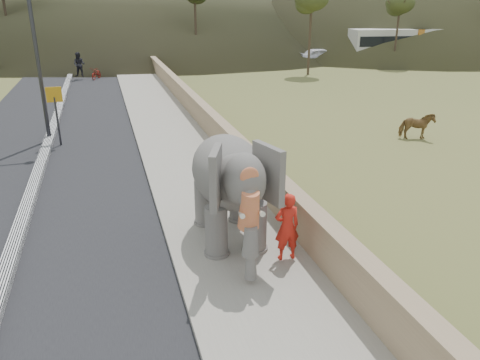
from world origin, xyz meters
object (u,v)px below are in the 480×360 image
motorcyclist (87,69)px  lamppost (40,19)px  cow (417,126)px  elephant_and_man (229,186)px

motorcyclist → lamppost: bearing=-93.6°
cow → elephant_and_man: elephant_and_man is taller
cow → motorcyclist: bearing=53.0°
cow → motorcyclist: (-13.64, 20.87, 0.24)m
elephant_and_man → lamppost: bearing=113.8°
lamppost → motorcyclist: 17.29m
lamppost → cow: lamppost is taller
cow → elephant_and_man: 11.98m
lamppost → cow: bearing=-15.6°
lamppost → cow: (14.69, -4.10, -4.29)m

